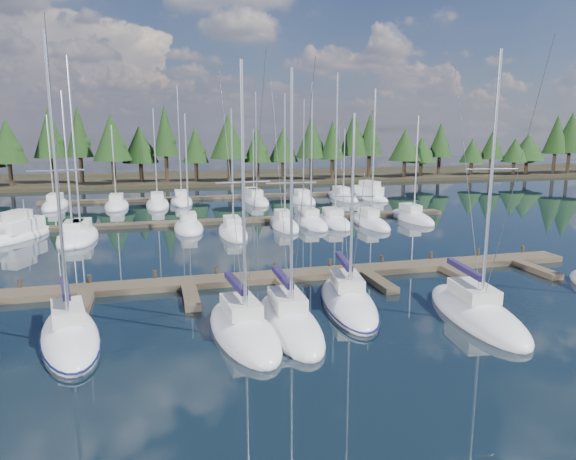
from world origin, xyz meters
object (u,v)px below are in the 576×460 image
object	(u,v)px
front_sailboat_5	(476,312)
main_dock	(280,279)
front_sailboat_4	(348,301)
front_sailboat_3	(289,322)
motor_yacht_left	(20,233)
front_sailboat_2	(243,329)
motor_yacht_right	(368,196)
front_sailboat_1	(70,336)

from	to	relation	value
front_sailboat_5	main_dock	bearing A→B (deg)	133.60
front_sailboat_4	front_sailboat_3	bearing A→B (deg)	-150.72
motor_yacht_left	front_sailboat_2	bearing A→B (deg)	-59.90
front_sailboat_4	motor_yacht_right	bearing A→B (deg)	65.31
front_sailboat_3	front_sailboat_5	bearing A→B (deg)	-6.79
front_sailboat_1	motor_yacht_left	world-z (taller)	front_sailboat_1
main_dock	motor_yacht_right	distance (m)	42.79
main_dock	front_sailboat_5	distance (m)	12.41
main_dock	front_sailboat_2	xyz separation A→B (m)	(-3.88, -8.18, 0.08)
front_sailboat_4	motor_yacht_right	xyz separation A→B (m)	(19.40, 42.20, 0.21)
motor_yacht_left	main_dock	bearing A→B (deg)	-44.45
main_dock	front_sailboat_1	distance (m)	13.80
motor_yacht_left	motor_yacht_right	world-z (taller)	motor_yacht_right
front_sailboat_2	front_sailboat_3	xyz separation A→B (m)	(2.41, 0.38, -0.00)
front_sailboat_2	front_sailboat_4	bearing A→B (deg)	22.36
front_sailboat_1	motor_yacht_right	distance (m)	55.26
front_sailboat_1	motor_yacht_right	xyz separation A→B (m)	(33.98, 43.57, 0.18)
main_dock	front_sailboat_5	size ratio (longest dim) A/B	3.05
front_sailboat_3	front_sailboat_4	xyz separation A→B (m)	(4.08, 2.29, -0.02)
motor_yacht_right	front_sailboat_1	bearing A→B (deg)	-127.95
motor_yacht_left	motor_yacht_right	size ratio (longest dim) A/B	0.97
front_sailboat_2	motor_yacht_right	distance (m)	51.81
main_dock	front_sailboat_1	xyz separation A→B (m)	(-11.97, -6.88, 0.09)
front_sailboat_3	motor_yacht_left	world-z (taller)	front_sailboat_3
front_sailboat_2	front_sailboat_5	xyz separation A→B (m)	(12.44, -0.81, -0.00)
main_dock	front_sailboat_5	bearing A→B (deg)	-46.40
front_sailboat_3	motor_yacht_left	xyz separation A→B (m)	(-18.53, 27.41, 0.18)
front_sailboat_5	motor_yacht_left	distance (m)	40.42
motor_yacht_right	front_sailboat_4	bearing A→B (deg)	-114.69
front_sailboat_2	front_sailboat_5	size ratio (longest dim) A/B	0.95
front_sailboat_2	motor_yacht_right	size ratio (longest dim) A/B	1.50
front_sailboat_3	front_sailboat_5	distance (m)	10.10
front_sailboat_3	main_dock	bearing A→B (deg)	79.32
front_sailboat_4	front_sailboat_2	bearing A→B (deg)	-157.64
front_sailboat_4	front_sailboat_5	world-z (taller)	front_sailboat_5
motor_yacht_right	front_sailboat_2	bearing A→B (deg)	-119.99
front_sailboat_5	motor_yacht_left	bearing A→B (deg)	134.95
front_sailboat_2	front_sailboat_4	xyz separation A→B (m)	(6.50, 2.67, -0.02)
front_sailboat_1	front_sailboat_3	bearing A→B (deg)	-4.97
front_sailboat_1	front_sailboat_5	bearing A→B (deg)	-5.86
front_sailboat_3	front_sailboat_5	size ratio (longest dim) A/B	0.93
main_dock	front_sailboat_3	world-z (taller)	front_sailboat_3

